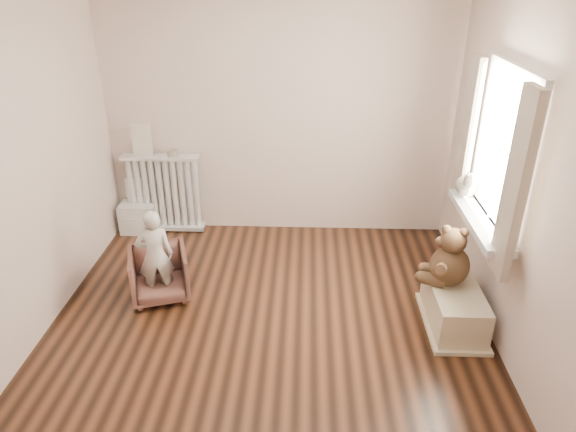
{
  "coord_description": "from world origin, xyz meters",
  "views": [
    {
      "loc": [
        0.3,
        -3.38,
        2.68
      ],
      "look_at": [
        0.15,
        0.45,
        0.8
      ],
      "focal_mm": 32.0,
      "sensor_mm": 36.0,
      "label": 1
    }
  ],
  "objects_px": {
    "radiator": "(165,198)",
    "toy_bench": "(454,304)",
    "teddy_bear": "(452,248)",
    "child": "(155,256)",
    "toy_vanity": "(138,208)",
    "armchair": "(159,274)",
    "plush_cat": "(467,185)"
  },
  "relations": [
    {
      "from": "toy_bench",
      "to": "plush_cat",
      "type": "distance_m",
      "value": 1.01
    },
    {
      "from": "teddy_bear",
      "to": "plush_cat",
      "type": "relative_size",
      "value": 1.7
    },
    {
      "from": "toy_bench",
      "to": "teddy_bear",
      "type": "height_order",
      "value": "teddy_bear"
    },
    {
      "from": "toy_vanity",
      "to": "child",
      "type": "distance_m",
      "value": 1.42
    },
    {
      "from": "plush_cat",
      "to": "radiator",
      "type": "bearing_deg",
      "value": 177.35
    },
    {
      "from": "radiator",
      "to": "toy_bench",
      "type": "distance_m",
      "value": 3.19
    },
    {
      "from": "radiator",
      "to": "teddy_bear",
      "type": "relative_size",
      "value": 1.74
    },
    {
      "from": "toy_vanity",
      "to": "armchair",
      "type": "xyz_separation_m",
      "value": [
        0.56,
        -1.24,
        -0.05
      ]
    },
    {
      "from": "child",
      "to": "toy_bench",
      "type": "height_order",
      "value": "child"
    },
    {
      "from": "child",
      "to": "plush_cat",
      "type": "bearing_deg",
      "value": 169.58
    },
    {
      "from": "toy_vanity",
      "to": "teddy_bear",
      "type": "bearing_deg",
      "value": -25.9
    },
    {
      "from": "radiator",
      "to": "plush_cat",
      "type": "bearing_deg",
      "value": -18.63
    },
    {
      "from": "toy_vanity",
      "to": "child",
      "type": "height_order",
      "value": "child"
    },
    {
      "from": "toy_bench",
      "to": "teddy_bear",
      "type": "xyz_separation_m",
      "value": [
        -0.06,
        0.09,
        0.47
      ]
    },
    {
      "from": "radiator",
      "to": "child",
      "type": "bearing_deg",
      "value": -78.83
    },
    {
      "from": "plush_cat",
      "to": "toy_bench",
      "type": "bearing_deg",
      "value": -87.05
    },
    {
      "from": "teddy_bear",
      "to": "toy_vanity",
      "type": "bearing_deg",
      "value": 176.13
    },
    {
      "from": "radiator",
      "to": "toy_vanity",
      "type": "bearing_deg",
      "value": -174.35
    },
    {
      "from": "toy_bench",
      "to": "plush_cat",
      "type": "xyz_separation_m",
      "value": [
        0.14,
        0.61,
        0.8
      ]
    },
    {
      "from": "child",
      "to": "teddy_bear",
      "type": "bearing_deg",
      "value": 158.24
    },
    {
      "from": "toy_vanity",
      "to": "armchair",
      "type": "relative_size",
      "value": 1.21
    },
    {
      "from": "toy_bench",
      "to": "armchair",
      "type": "bearing_deg",
      "value": 172.88
    },
    {
      "from": "toy_vanity",
      "to": "teddy_bear",
      "type": "height_order",
      "value": "teddy_bear"
    },
    {
      "from": "toy_vanity",
      "to": "teddy_bear",
      "type": "distance_m",
      "value": 3.37
    },
    {
      "from": "toy_vanity",
      "to": "toy_bench",
      "type": "relative_size",
      "value": 0.83
    },
    {
      "from": "toy_vanity",
      "to": "plush_cat",
      "type": "distance_m",
      "value": 3.43
    },
    {
      "from": "radiator",
      "to": "toy_vanity",
      "type": "height_order",
      "value": "radiator"
    },
    {
      "from": "armchair",
      "to": "teddy_bear",
      "type": "distance_m",
      "value": 2.5
    },
    {
      "from": "radiator",
      "to": "toy_bench",
      "type": "xyz_separation_m",
      "value": [
        2.77,
        -1.59,
        -0.19
      ]
    },
    {
      "from": "teddy_bear",
      "to": "toy_bench",
      "type": "bearing_deg",
      "value": -35.63
    },
    {
      "from": "teddy_bear",
      "to": "plush_cat",
      "type": "height_order",
      "value": "plush_cat"
    },
    {
      "from": "radiator",
      "to": "plush_cat",
      "type": "distance_m",
      "value": 3.13
    }
  ]
}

